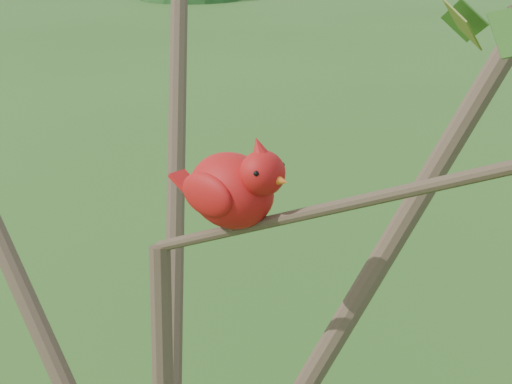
% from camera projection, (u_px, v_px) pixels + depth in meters
% --- Properties ---
extents(crabapple_tree, '(2.35, 2.05, 2.95)m').
position_uv_depth(crabapple_tree, '(151.00, 173.00, 1.06)').
color(crabapple_tree, '#3E2F21').
rests_on(crabapple_tree, ground).
extents(cardinal, '(0.23, 0.14, 0.16)m').
position_uv_depth(cardinal, '(235.00, 188.00, 1.14)').
color(cardinal, red).
rests_on(cardinal, ground).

